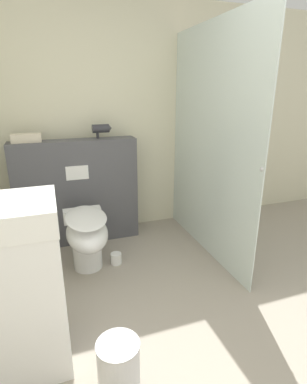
# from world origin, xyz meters

# --- Properties ---
(wall_back) EXTENTS (8.00, 0.06, 2.50)m
(wall_back) POSITION_xyz_m (0.00, 2.35, 1.25)
(wall_back) COLOR beige
(wall_back) RESTS_ON ground_plane
(partition_panel) EXTENTS (1.25, 0.24, 1.11)m
(partition_panel) POSITION_xyz_m (-0.49, 2.11, 0.55)
(partition_panel) COLOR #4C4C51
(partition_panel) RESTS_ON ground_plane
(shower_glass) EXTENTS (0.04, 1.62, 2.16)m
(shower_glass) POSITION_xyz_m (0.71, 1.51, 1.08)
(shower_glass) COLOR silver
(shower_glass) RESTS_ON ground_plane
(toilet) EXTENTS (0.35, 0.68, 0.56)m
(toilet) POSITION_xyz_m (-0.49, 1.47, 0.35)
(toilet) COLOR white
(toilet) RESTS_ON ground_plane
(sink_vanity) EXTENTS (0.63, 0.46, 1.18)m
(sink_vanity) POSITION_xyz_m (-1.03, 0.60, 0.52)
(sink_vanity) COLOR white
(sink_vanity) RESTS_ON ground_plane
(hair_drier) EXTENTS (0.20, 0.09, 0.14)m
(hair_drier) POSITION_xyz_m (-0.20, 2.13, 1.20)
(hair_drier) COLOR #2D2D33
(hair_drier) RESTS_ON partition_panel
(folded_towel) EXTENTS (0.27, 0.12, 0.08)m
(folded_towel) POSITION_xyz_m (-0.92, 2.11, 1.15)
(folded_towel) COLOR beige
(folded_towel) RESTS_ON partition_panel
(spare_toilet_roll) EXTENTS (0.10, 0.10, 0.11)m
(spare_toilet_roll) POSITION_xyz_m (-0.23, 1.50, 0.05)
(spare_toilet_roll) COLOR white
(spare_toilet_roll) RESTS_ON ground_plane
(waste_bin) EXTENTS (0.23, 0.23, 0.32)m
(waste_bin) POSITION_xyz_m (-0.49, 0.23, 0.16)
(waste_bin) COLOR silver
(waste_bin) RESTS_ON ground_plane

